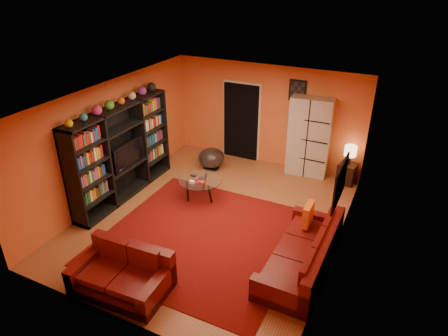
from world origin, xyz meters
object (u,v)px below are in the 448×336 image
at_px(tv, 125,154).
at_px(bowl_chair, 211,158).
at_px(entertainment_unit, 122,152).
at_px(sofa, 306,255).
at_px(loveseat, 124,273).
at_px(table_lamp, 350,152).
at_px(coffee_table, 200,181).
at_px(side_table, 347,173).
at_px(storage_cabinet, 309,137).

distance_m(tv, bowl_chair, 2.36).
relative_size(entertainment_unit, sofa, 1.28).
xyz_separation_m(loveseat, table_lamp, (2.61, 5.17, 0.55)).
xyz_separation_m(loveseat, coffee_table, (-0.21, 2.96, 0.16)).
xyz_separation_m(sofa, loveseat, (-2.55, -1.73, 0.00)).
xyz_separation_m(entertainment_unit, sofa, (4.42, -0.68, -0.77)).
height_order(tv, coffee_table, tv).
height_order(loveseat, side_table, loveseat).
relative_size(loveseat, bowl_chair, 2.34).
xyz_separation_m(sofa, table_lamp, (0.06, 3.43, 0.55)).
height_order(sofa, coffee_table, sofa).
xyz_separation_m(bowl_chair, side_table, (3.30, 0.76, -0.05)).
bearing_deg(loveseat, bowl_chair, 6.20).
bearing_deg(table_lamp, tv, -148.57).
relative_size(tv, table_lamp, 2.14).
distance_m(loveseat, coffee_table, 2.97).
xyz_separation_m(coffee_table, table_lamp, (2.82, 2.21, 0.38)).
bearing_deg(loveseat, coffee_table, 1.31).
bearing_deg(loveseat, table_lamp, -29.54).
height_order(storage_cabinet, bowl_chair, storage_cabinet).
xyz_separation_m(tv, table_lamp, (4.43, 2.71, -0.18)).
xyz_separation_m(sofa, side_table, (0.06, 3.43, -0.03)).
relative_size(sofa, loveseat, 1.48).
distance_m(sofa, coffee_table, 3.02).
distance_m(entertainment_unit, tv, 0.08).
height_order(sofa, storage_cabinet, storage_cabinet).
xyz_separation_m(entertainment_unit, side_table, (4.48, 2.75, -0.80)).
bearing_deg(loveseat, storage_cabinet, -19.68).
distance_m(tv, side_table, 5.25).
bearing_deg(sofa, tv, 171.40).
distance_m(bowl_chair, side_table, 3.39).
distance_m(entertainment_unit, coffee_table, 1.85).
xyz_separation_m(storage_cabinet, side_table, (1.02, -0.05, -0.74)).
height_order(storage_cabinet, side_table, storage_cabinet).
bearing_deg(tv, storage_cabinet, -51.03).
height_order(entertainment_unit, loveseat, entertainment_unit).
bearing_deg(loveseat, entertainment_unit, 35.01).
distance_m(tv, storage_cabinet, 4.38).
height_order(coffee_table, side_table, side_table).
height_order(sofa, loveseat, same).
bearing_deg(coffee_table, entertainment_unit, -161.87).
bearing_deg(tv, side_table, -58.57).
bearing_deg(bowl_chair, coffee_table, -71.55).
relative_size(coffee_table, storage_cabinet, 0.49).
height_order(entertainment_unit, sofa, entertainment_unit).
height_order(sofa, table_lamp, table_lamp).
distance_m(sofa, side_table, 3.43).
distance_m(entertainment_unit, storage_cabinet, 4.45).
bearing_deg(tv, bowl_chair, -30.01).
bearing_deg(bowl_chair, loveseat, -81.07).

